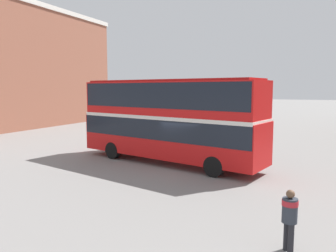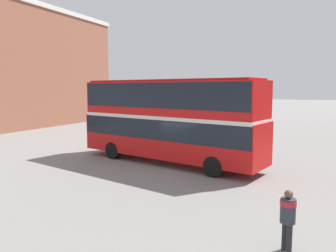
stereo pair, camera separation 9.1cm
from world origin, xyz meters
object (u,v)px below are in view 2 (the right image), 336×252
at_px(double_decker_bus, 168,116).
at_px(parked_car_kerb_near, 143,129).
at_px(pedestrian_foreground, 288,215).
at_px(parked_car_kerb_far, 212,124).

xyz_separation_m(double_decker_bus, parked_car_kerb_near, (-5.89, 7.90, -1.95)).
xyz_separation_m(pedestrian_foreground, parked_car_kerb_near, (-12.94, 16.08, -0.26)).
bearing_deg(parked_car_kerb_far, pedestrian_foreground, 124.12).
height_order(parked_car_kerb_near, parked_car_kerb_far, parked_car_kerb_far).
height_order(double_decker_bus, parked_car_kerb_far, double_decker_bus).
distance_m(pedestrian_foreground, parked_car_kerb_near, 20.64).
bearing_deg(pedestrian_foreground, parked_car_kerb_far, -97.69).
bearing_deg(parked_car_kerb_far, double_decker_bus, 109.80).
height_order(double_decker_bus, parked_car_kerb_near, double_decker_bus).
xyz_separation_m(pedestrian_foreground, parked_car_kerb_far, (-8.79, 22.77, -0.25)).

